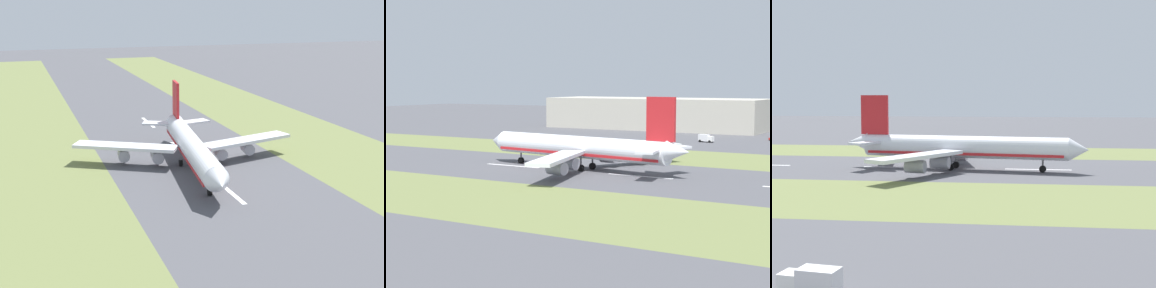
# 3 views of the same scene
# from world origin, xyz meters

# --- Properties ---
(ground_plane) EXTENTS (800.00, 800.00, 0.00)m
(ground_plane) POSITION_xyz_m (0.00, 0.00, 0.00)
(ground_plane) COLOR #4C4C51
(grass_median_west) EXTENTS (40.00, 600.00, 0.01)m
(grass_median_west) POSITION_xyz_m (-45.00, 0.00, 0.00)
(grass_median_west) COLOR olive
(grass_median_west) RESTS_ON ground
(grass_median_east) EXTENTS (40.00, 600.00, 0.01)m
(grass_median_east) POSITION_xyz_m (45.00, 0.00, 0.00)
(grass_median_east) COLOR olive
(grass_median_east) RESTS_ON ground
(centreline_dash_near) EXTENTS (1.20, 18.00, 0.01)m
(centreline_dash_near) POSITION_xyz_m (0.00, -61.70, 0.01)
(centreline_dash_near) COLOR silver
(centreline_dash_near) RESTS_ON ground
(centreline_dash_mid) EXTENTS (1.20, 18.00, 0.01)m
(centreline_dash_mid) POSITION_xyz_m (0.00, -21.70, 0.01)
(centreline_dash_mid) COLOR silver
(centreline_dash_mid) RESTS_ON ground
(centreline_dash_far) EXTENTS (1.20, 18.00, 0.01)m
(centreline_dash_far) POSITION_xyz_m (0.00, 18.30, 0.01)
(centreline_dash_far) COLOR silver
(centreline_dash_far) RESTS_ON ground
(airplane_main_jet) EXTENTS (63.59, 67.15, 20.20)m
(airplane_main_jet) POSITION_xyz_m (2.58, -3.59, 6.02)
(airplane_main_jet) COLOR silver
(airplane_main_jet) RESTS_ON ground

